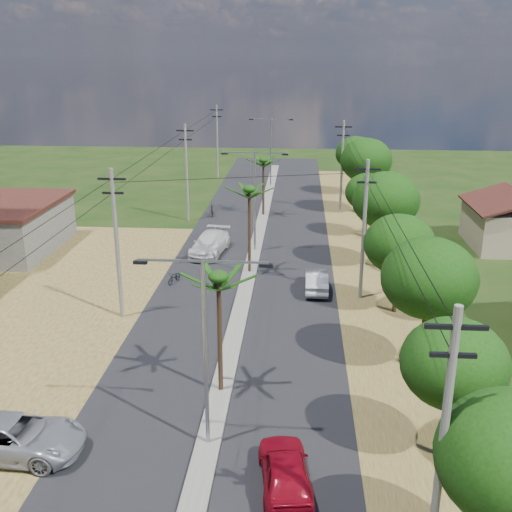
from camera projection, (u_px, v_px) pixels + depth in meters
The scene contains 29 objects.
ground at pixel (208, 446), 24.12m from camera, with size 160.00×160.00×0.00m, color black.
road at pixel (243, 300), 38.28m from camera, with size 12.00×110.00×0.04m, color black.
median at pixel (247, 282), 41.10m from camera, with size 1.00×90.00×0.18m, color #605E56.
dirt_shoulder_east at pixel (377, 304), 37.70m from camera, with size 5.00×90.00×0.03m, color #503F1B.
tree_east_b at pixel (454, 364), 22.16m from camera, with size 4.00×4.00×5.83m.
tree_east_c at pixel (429, 278), 28.50m from camera, with size 4.60×4.60×6.83m.
tree_east_d at pixel (399, 244), 35.30m from camera, with size 4.20×4.20×6.13m.
tree_east_e at pixel (386, 200), 42.60m from camera, with size 4.80×4.80×7.14m.
tree_east_f at pixel (368, 192), 50.57m from camera, with size 3.80×3.80×5.52m.
tree_east_g at pixel (366, 160), 57.65m from camera, with size 5.00×5.00×7.38m.
tree_east_h at pixel (356, 153), 65.42m from camera, with size 4.40×4.40×6.52m.
palm_median_near at pixel (219, 282), 26.12m from camera, with size 2.00×2.00×6.15m.
palm_median_mid at pixel (249, 193), 41.12m from camera, with size 2.00×2.00×6.55m.
palm_median_far at pixel (264, 162), 56.44m from camera, with size 2.00×2.00×5.85m.
streetlight_near at pixel (205, 339), 22.59m from camera, with size 5.10×0.18×8.00m.
streetlight_mid at pixel (255, 193), 46.20m from camera, with size 5.10×0.18×8.00m.
streetlight_far at pixel (271, 146), 69.81m from camera, with size 5.10×0.18×8.00m.
utility_pole_w_b at pixel (117, 241), 34.42m from camera, with size 1.60×0.24×9.00m.
utility_pole_w_c at pixel (187, 171), 55.19m from camera, with size 1.60×0.24×9.00m.
utility_pole_w_d at pixel (217, 140), 75.03m from camera, with size 1.60×0.24×9.00m.
utility_pole_e_a at pixel (442, 448), 16.41m from camera, with size 1.60×0.24×9.00m.
utility_pole_e_b at pixel (364, 227), 37.19m from camera, with size 1.60×0.24×9.00m.
utility_pole_e_c at pixel (342, 165), 57.97m from camera, with size 1.60×0.24×9.00m.
car_red_near at pixel (285, 472), 21.51m from camera, with size 1.76×4.38×1.49m, color maroon.
car_silver_mid at pixel (317, 281), 39.70m from camera, with size 1.48×4.24×1.40m, color gray.
car_white_far at pixel (210, 244), 47.03m from camera, with size 2.26×5.56×1.61m, color silver.
car_parked_silver at pixel (14, 437), 23.39m from camera, with size 2.58×5.60×1.56m, color gray.
moto_rider_west_a at pixel (174, 278), 41.08m from camera, with size 0.55×1.58×0.83m, color black.
moto_rider_west_b at pixel (212, 210), 58.18m from camera, with size 0.52×1.85×1.11m, color black.
Camera 1 is at (3.42, -20.19, 15.01)m, focal length 42.00 mm.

